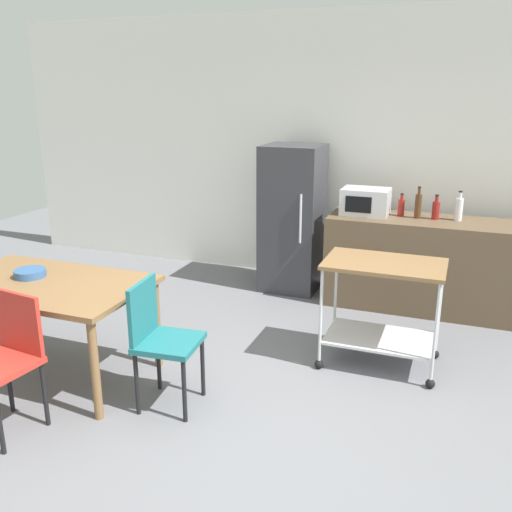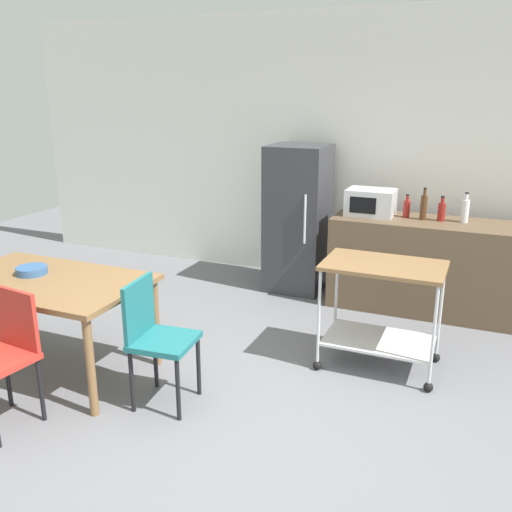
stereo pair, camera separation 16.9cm
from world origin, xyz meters
name	(u,v)px [view 1 (the left image)]	position (x,y,z in m)	size (l,w,h in m)	color
ground_plane	(247,433)	(0.00, 0.00, 0.00)	(12.00, 12.00, 0.00)	slate
back_wall	(356,152)	(0.00, 3.20, 1.45)	(8.40, 0.12, 2.90)	silver
kitchen_counter	(430,265)	(0.90, 2.60, 0.45)	(2.00, 0.64, 0.90)	brown
dining_table	(46,292)	(-1.68, 0.20, 0.67)	(1.50, 0.90, 0.75)	brown
chair_teal	(160,335)	(-0.68, 0.12, 0.52)	(0.44, 0.44, 0.89)	#1E666B
chair_red	(7,354)	(-1.44, -0.46, 0.52)	(0.45, 0.45, 0.89)	#B72D23
refrigerator	(292,218)	(-0.55, 2.70, 0.78)	(0.60, 0.63, 1.55)	#333338
kitchen_cart	(382,296)	(0.63, 1.24, 0.57)	(0.91, 0.57, 0.85)	brown
microwave	(365,201)	(0.23, 2.61, 1.03)	(0.46, 0.35, 0.26)	silver
bottle_olive_oil	(401,207)	(0.57, 2.67, 0.99)	(0.07, 0.07, 0.22)	maroon
bottle_wine	(418,205)	(0.73, 2.63, 1.03)	(0.06, 0.06, 0.31)	#4C2D19
bottle_vinegar	(436,210)	(0.90, 2.64, 0.99)	(0.07, 0.07, 0.24)	maroon
bottle_soda	(459,209)	(1.11, 2.66, 1.02)	(0.07, 0.07, 0.28)	silver
fruit_bowl	(30,273)	(-1.86, 0.25, 0.78)	(0.23, 0.23, 0.06)	#33598C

